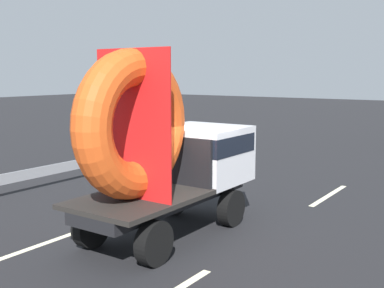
{
  "coord_description": "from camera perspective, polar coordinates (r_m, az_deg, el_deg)",
  "views": [
    {
      "loc": [
        6.44,
        -8.45,
        3.62
      ],
      "look_at": [
        0.06,
        0.78,
        1.97
      ],
      "focal_mm": 44.68,
      "sensor_mm": 36.0,
      "label": 1
    }
  ],
  "objects": [
    {
      "name": "ground_plane",
      "position": [
        11.22,
        -2.55,
        -10.44
      ],
      "size": [
        120.0,
        120.0,
        0.0
      ],
      "primitive_type": "plane",
      "color": "black"
    },
    {
      "name": "flatbed_truck",
      "position": [
        10.59,
        -2.88,
        -0.74
      ],
      "size": [
        2.02,
        4.93,
        4.12
      ],
      "color": "black",
      "rests_on": "ground_plane"
    },
    {
      "name": "guardrail",
      "position": [
        18.94,
        -6.61,
        -1.04
      ],
      "size": [
        0.1,
        17.32,
        0.71
      ],
      "color": "gray",
      "rests_on": "ground_plane"
    },
    {
      "name": "lane_dash_left_near",
      "position": [
        10.92,
        -17.49,
        -11.36
      ],
      "size": [
        0.16,
        2.8,
        0.01
      ],
      "primitive_type": "cube",
      "rotation": [
        0.0,
        0.0,
        1.57
      ],
      "color": "beige",
      "rests_on": "ground_plane"
    },
    {
      "name": "lane_dash_left_far",
      "position": [
        17.03,
        4.99,
        -3.9
      ],
      "size": [
        0.16,
        2.27,
        0.01
      ],
      "primitive_type": "cube",
      "rotation": [
        0.0,
        0.0,
        1.57
      ],
      "color": "beige",
      "rests_on": "ground_plane"
    },
    {
      "name": "lane_dash_right_far",
      "position": [
        14.98,
        16.03,
        -5.91
      ],
      "size": [
        0.16,
        2.94,
        0.01
      ],
      "primitive_type": "cube",
      "rotation": [
        0.0,
        0.0,
        1.57
      ],
      "color": "beige",
      "rests_on": "ground_plane"
    }
  ]
}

